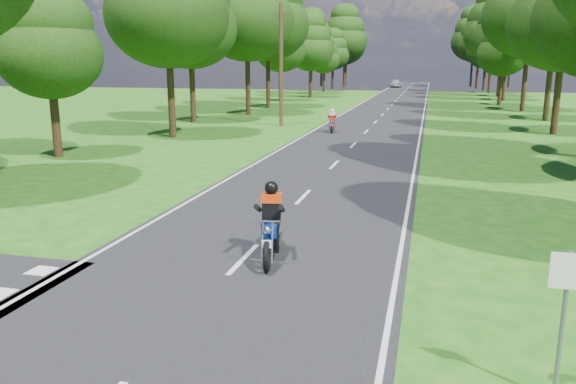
# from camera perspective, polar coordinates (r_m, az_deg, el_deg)

# --- Properties ---
(ground) EXTENTS (160.00, 160.00, 0.00)m
(ground) POSITION_cam_1_polar(r_m,az_deg,el_deg) (10.62, -8.04, -10.39)
(ground) COLOR #165313
(ground) RESTS_ON ground
(main_road) EXTENTS (7.00, 140.00, 0.02)m
(main_road) POSITION_cam_1_polar(r_m,az_deg,el_deg) (59.27, 10.54, 8.72)
(main_road) COLOR black
(main_road) RESTS_ON ground
(road_markings) EXTENTS (7.40, 140.00, 0.01)m
(road_markings) POSITION_cam_1_polar(r_m,az_deg,el_deg) (57.41, 10.28, 8.61)
(road_markings) COLOR silver
(road_markings) RESTS_ON main_road
(treeline) EXTENTS (40.00, 115.35, 14.78)m
(treeline) POSITION_cam_1_polar(r_m,az_deg,el_deg) (69.22, 12.64, 16.04)
(treeline) COLOR black
(treeline) RESTS_ON ground
(telegraph_pole) EXTENTS (1.20, 0.26, 8.00)m
(telegraph_pole) POSITION_cam_1_polar(r_m,az_deg,el_deg) (38.27, -0.71, 12.80)
(telegraph_pole) COLOR #382616
(telegraph_pole) RESTS_ON ground
(road_sign) EXTENTS (0.45, 0.07, 2.00)m
(road_sign) POSITION_cam_1_polar(r_m,az_deg,el_deg) (7.74, 26.35, -10.01)
(road_sign) COLOR slate
(road_sign) RESTS_ON ground
(rider_near_blue) EXTENTS (1.03, 2.10, 1.68)m
(rider_near_blue) POSITION_cam_1_polar(r_m,az_deg,el_deg) (12.14, -1.77, -2.95)
(rider_near_blue) COLOR #0D3196
(rider_near_blue) RESTS_ON main_road
(rider_far_red) EXTENTS (0.80, 1.78, 1.43)m
(rider_far_red) POSITION_cam_1_polar(r_m,az_deg,el_deg) (34.88, 4.49, 7.25)
(rider_far_red) COLOR #B2240D
(rider_far_red) RESTS_ON main_road
(distant_car) EXTENTS (2.40, 4.49, 1.45)m
(distant_car) POSITION_cam_1_polar(r_m,az_deg,el_deg) (101.64, 10.94, 10.80)
(distant_car) COLOR silver
(distant_car) RESTS_ON main_road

